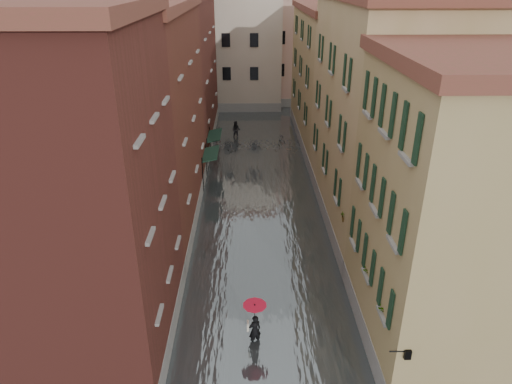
{
  "coord_description": "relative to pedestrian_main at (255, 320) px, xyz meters",
  "views": [
    {
      "loc": [
        -0.8,
        -17.05,
        14.11
      ],
      "look_at": [
        -0.33,
        6.39,
        3.0
      ],
      "focal_mm": 32.0,
      "sensor_mm": 36.0,
      "label": 1
    }
  ],
  "objects": [
    {
      "name": "pedestrian_far",
      "position": [
        -1.3,
        26.95,
        -0.44
      ],
      "size": [
        0.96,
        0.81,
        1.75
      ],
      "primitive_type": "imported",
      "rotation": [
        0.0,
        0.0,
        -0.18
      ],
      "color": "black",
      "rests_on": "ground"
    },
    {
      "name": "building_right_near",
      "position": [
        7.56,
        0.34,
        4.44
      ],
      "size": [
        6.0,
        8.0,
        11.5
      ],
      "primitive_type": "cube",
      "color": "#9C8750",
      "rests_on": "ground"
    },
    {
      "name": "building_right_mid",
      "position": [
        7.56,
        11.34,
        5.19
      ],
      "size": [
        6.0,
        14.0,
        13.0
      ],
      "primitive_type": "cube",
      "color": "tan",
      "rests_on": "ground"
    },
    {
      "name": "ground",
      "position": [
        0.56,
        2.34,
        -1.31
      ],
      "size": [
        120.0,
        120.0,
        0.0
      ],
      "primitive_type": "plane",
      "color": "#4F4F51",
      "rests_on": "ground"
    },
    {
      "name": "pedestrian_main",
      "position": [
        0.0,
        0.0,
        0.0
      ],
      "size": [
        0.99,
        0.99,
        2.06
      ],
      "color": "black",
      "rests_on": "ground"
    },
    {
      "name": "wall_lantern",
      "position": [
        4.89,
        -3.66,
        1.69
      ],
      "size": [
        0.71,
        0.22,
        0.35
      ],
      "color": "black",
      "rests_on": "ground"
    },
    {
      "name": "building_left_far",
      "position": [
        -6.44,
        26.34,
        5.69
      ],
      "size": [
        6.0,
        16.0,
        14.0
      ],
      "primitive_type": "cube",
      "color": "maroon",
      "rests_on": "ground"
    },
    {
      "name": "awning_near",
      "position": [
        -2.92,
        16.19,
        1.15
      ],
      "size": [
        1.09,
        2.95,
        2.8
      ],
      "color": "black",
      "rests_on": "ground"
    },
    {
      "name": "building_end_pink",
      "position": [
        6.56,
        42.34,
        4.69
      ],
      "size": [
        10.0,
        9.0,
        12.0
      ],
      "primitive_type": "cube",
      "color": "tan",
      "rests_on": "ground"
    },
    {
      "name": "building_left_mid",
      "position": [
        -6.44,
        11.34,
        4.94
      ],
      "size": [
        6.0,
        14.0,
        12.5
      ],
      "primitive_type": "cube",
      "color": "#56221B",
      "rests_on": "ground"
    },
    {
      "name": "window_planters",
      "position": [
        4.68,
        1.37,
        2.2
      ],
      "size": [
        0.59,
        8.0,
        0.84
      ],
      "color": "#9B4832",
      "rests_on": "ground"
    },
    {
      "name": "awning_far",
      "position": [
        -2.92,
        20.4,
        1.16
      ],
      "size": [
        1.09,
        3.1,
        2.8
      ],
      "color": "black",
      "rests_on": "ground"
    },
    {
      "name": "building_left_near",
      "position": [
        -6.44,
        0.34,
        5.19
      ],
      "size": [
        6.0,
        8.0,
        13.0
      ],
      "primitive_type": "cube",
      "color": "maroon",
      "rests_on": "ground"
    },
    {
      "name": "floodwater",
      "position": [
        0.56,
        15.34,
        -1.21
      ],
      "size": [
        10.0,
        60.0,
        0.2
      ],
      "primitive_type": "cube",
      "color": "#4E5456",
      "rests_on": "ground"
    },
    {
      "name": "building_right_far",
      "position": [
        7.56,
        26.34,
        4.44
      ],
      "size": [
        6.0,
        16.0,
        11.5
      ],
      "primitive_type": "cube",
      "color": "#9C8750",
      "rests_on": "ground"
    },
    {
      "name": "building_end_cream",
      "position": [
        -2.44,
        40.34,
        5.19
      ],
      "size": [
        12.0,
        9.0,
        13.0
      ],
      "primitive_type": "cube",
      "color": "beige",
      "rests_on": "ground"
    }
  ]
}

